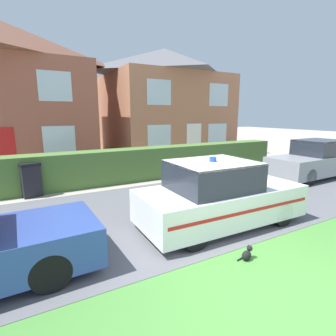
{
  "coord_description": "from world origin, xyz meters",
  "views": [
    {
      "loc": [
        -2.98,
        -2.1,
        2.62
      ],
      "look_at": [
        0.71,
        4.59,
        1.05
      ],
      "focal_mm": 28.0,
      "sensor_mm": 36.0,
      "label": 1
    }
  ],
  "objects": [
    {
      "name": "ground_plane",
      "position": [
        0.0,
        0.0,
        0.0
      ],
      "size": [
        80.0,
        80.0,
        0.0
      ],
      "primitive_type": "plane",
      "color": "#A89E8E"
    },
    {
      "name": "road_strip",
      "position": [
        0.0,
        4.02,
        0.01
      ],
      "size": [
        28.0,
        5.28,
        0.01
      ],
      "primitive_type": "cube",
      "color": "#5B5B60",
      "rests_on": "ground"
    },
    {
      "name": "lawn_verge",
      "position": [
        0.0,
        0.27,
        0.0
      ],
      "size": [
        28.0,
        2.21,
        0.01
      ],
      "primitive_type": "cube",
      "color": "#478438",
      "rests_on": "ground"
    },
    {
      "name": "garden_hedge",
      "position": [
        1.01,
        7.64,
        0.64
      ],
      "size": [
        13.98,
        0.89,
        1.28
      ],
      "primitive_type": "cube",
      "color": "#4C7233",
      "rests_on": "ground"
    },
    {
      "name": "police_car",
      "position": [
        0.93,
        2.52,
        0.73
      ],
      "size": [
        4.0,
        1.8,
        1.66
      ],
      "rotation": [
        0.0,
        0.0,
        -0.02
      ],
      "color": "black",
      "rests_on": "road_strip"
    },
    {
      "name": "cat",
      "position": [
        0.39,
        1.03,
        0.11
      ],
      "size": [
        0.32,
        0.19,
        0.27
      ],
      "rotation": [
        0.0,
        0.0,
        0.2
      ],
      "color": "black",
      "rests_on": "ground"
    },
    {
      "name": "neighbour_car_near",
      "position": [
        7.6,
        4.39,
        0.73
      ],
      "size": [
        4.34,
        1.69,
        1.57
      ],
      "rotation": [
        0.0,
        0.0,
        3.16
      ],
      "color": "black",
      "rests_on": "road_strip"
    },
    {
      "name": "house_right",
      "position": [
        5.48,
        13.68,
        3.44
      ],
      "size": [
        7.62,
        6.49,
        6.75
      ],
      "color": "#A86B4C",
      "rests_on": "ground"
    },
    {
      "name": "wheelie_bin",
      "position": [
        -2.94,
        7.31,
        0.56
      ],
      "size": [
        0.74,
        0.83,
        1.11
      ],
      "rotation": [
        0.0,
        0.0,
        0.25
      ],
      "color": "black",
      "rests_on": "ground"
    }
  ]
}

